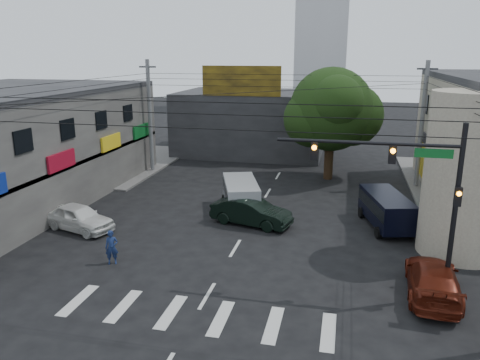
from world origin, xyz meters
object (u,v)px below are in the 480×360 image
(utility_pole_far_left, at_px, (150,117))
(utility_pole_far_right, at_px, (422,126))
(dark_sedan, at_px, (251,212))
(street_tree, at_px, (331,110))
(white_compact, at_px, (79,217))
(maroon_sedan, at_px, (433,279))
(silver_minivan, at_px, (241,196))
(traffic_officer, at_px, (112,247))
(traffic_gantry, at_px, (412,182))
(navy_van, at_px, (386,211))

(utility_pole_far_left, xyz_separation_m, utility_pole_far_right, (21.00, 0.00, 0.00))
(utility_pole_far_right, relative_size, dark_sedan, 1.85)
(street_tree, bearing_deg, white_compact, -132.45)
(utility_pole_far_left, height_order, maroon_sedan, utility_pole_far_left)
(street_tree, relative_size, utility_pole_far_left, 0.95)
(silver_minivan, bearing_deg, traffic_officer, 135.41)
(utility_pole_far_right, distance_m, white_compact, 24.14)
(street_tree, relative_size, dark_sedan, 1.75)
(dark_sedan, height_order, white_compact, dark_sedan)
(traffic_gantry, distance_m, dark_sedan, 10.92)
(utility_pole_far_left, height_order, navy_van, utility_pole_far_left)
(street_tree, distance_m, traffic_officer, 20.81)
(white_compact, relative_size, navy_van, 0.91)
(white_compact, distance_m, navy_van, 17.41)
(traffic_gantry, distance_m, maroon_sedan, 4.28)
(utility_pole_far_left, bearing_deg, dark_sedan, -44.53)
(maroon_sedan, bearing_deg, utility_pole_far_right, -91.08)
(white_compact, bearing_deg, traffic_gantry, -84.93)
(utility_pole_far_right, xyz_separation_m, traffic_officer, (-15.77, -17.04, -3.77))
(street_tree, xyz_separation_m, navy_van, (3.68, -10.15, -4.51))
(utility_pole_far_right, bearing_deg, silver_minivan, -144.13)
(maroon_sedan, bearing_deg, silver_minivan, -36.52)
(white_compact, height_order, traffic_officer, traffic_officer)
(white_compact, relative_size, traffic_officer, 2.81)
(white_compact, bearing_deg, dark_sedan, -55.20)
(traffic_gantry, xyz_separation_m, utility_pole_far_right, (2.68, 17.00, -0.23))
(street_tree, bearing_deg, dark_sedan, -108.83)
(street_tree, xyz_separation_m, utility_pole_far_left, (-14.50, -1.00, -0.87))
(utility_pole_far_right, bearing_deg, street_tree, 171.25)
(utility_pole_far_left, relative_size, traffic_officer, 5.55)
(dark_sedan, distance_m, traffic_officer, 8.52)
(white_compact, distance_m, maroon_sedan, 18.54)
(dark_sedan, bearing_deg, utility_pole_far_left, 59.90)
(traffic_gantry, xyz_separation_m, silver_minivan, (-8.82, 8.69, -3.84))
(traffic_gantry, distance_m, utility_pole_far_right, 17.21)
(utility_pole_far_right, relative_size, silver_minivan, 1.85)
(dark_sedan, relative_size, maroon_sedan, 0.98)
(traffic_officer, bearing_deg, dark_sedan, 28.42)
(street_tree, height_order, utility_pole_far_left, utility_pole_far_left)
(street_tree, relative_size, silver_minivan, 1.75)
(white_compact, xyz_separation_m, maroon_sedan, (18.22, -3.44, -0.02))
(maroon_sedan, relative_size, silver_minivan, 1.02)
(utility_pole_far_right, xyz_separation_m, silver_minivan, (-11.50, -8.32, -3.61))
(maroon_sedan, relative_size, traffic_officer, 3.08)
(traffic_gantry, distance_m, navy_van, 8.75)
(silver_minivan, relative_size, traffic_officer, 3.01)
(silver_minivan, bearing_deg, traffic_gantry, -153.09)
(traffic_gantry, distance_m, silver_minivan, 12.97)
(dark_sedan, bearing_deg, silver_minivan, 41.99)
(white_compact, relative_size, maroon_sedan, 0.91)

